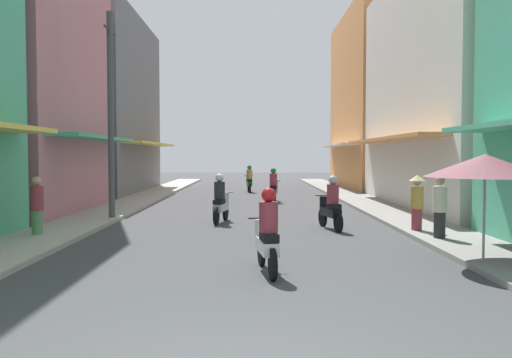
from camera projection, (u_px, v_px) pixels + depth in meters
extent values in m
plane|color=#424244|center=(249.00, 210.00, 21.04)|extent=(89.86, 89.86, 0.00)
cube|color=#ADA89E|center=(118.00, 208.00, 21.00)|extent=(1.90, 48.85, 0.12)
cube|color=gray|center=(379.00, 208.00, 21.07)|extent=(1.90, 48.85, 0.12)
cube|color=#4CB28C|center=(97.00, 138.00, 19.68)|extent=(1.10, 7.45, 0.12)
cube|color=slate|center=(89.00, 106.00, 30.25)|extent=(6.00, 11.57, 9.92)
cube|color=#EFD159|center=(151.00, 144.00, 30.37)|extent=(1.10, 10.42, 0.12)
cube|color=silver|center=(473.00, 87.00, 21.60)|extent=(6.00, 12.89, 9.84)
cube|color=#D88C4C|center=(387.00, 139.00, 21.67)|extent=(1.10, 11.60, 0.12)
cube|color=#D88C4C|center=(390.00, 101.00, 34.63)|extent=(6.00, 11.84, 11.32)
cube|color=silver|center=(336.00, 145.00, 34.73)|extent=(1.10, 10.65, 0.12)
cylinder|color=black|center=(226.00, 212.00, 17.58)|extent=(0.18, 0.57, 0.56)
cylinder|color=black|center=(216.00, 216.00, 16.35)|extent=(0.18, 0.57, 0.56)
cube|color=#B2B2B7|center=(221.00, 207.00, 16.91)|extent=(0.45, 1.03, 0.24)
cube|color=black|center=(219.00, 202.00, 16.70)|extent=(0.38, 0.60, 0.14)
cylinder|color=#B2B2B7|center=(225.00, 200.00, 17.44)|extent=(0.28, 0.28, 0.45)
cylinder|color=black|center=(225.00, 192.00, 17.43)|extent=(0.55, 0.13, 0.03)
cylinder|color=#262628|center=(220.00, 190.00, 16.74)|extent=(0.34, 0.34, 0.55)
sphere|color=silver|center=(219.00, 178.00, 16.72)|extent=(0.26, 0.26, 0.26)
cylinder|color=black|center=(323.00, 217.00, 16.04)|extent=(0.20, 0.56, 0.56)
cylinder|color=black|center=(338.00, 222.00, 14.82)|extent=(0.20, 0.56, 0.56)
cube|color=black|center=(331.00, 212.00, 15.37)|extent=(0.49, 1.04, 0.24)
cube|color=black|center=(333.00, 206.00, 15.17)|extent=(0.40, 0.61, 0.14)
cylinder|color=black|center=(324.00, 204.00, 15.90)|extent=(0.28, 0.28, 0.45)
cylinder|color=black|center=(324.00, 196.00, 15.88)|extent=(0.54, 0.15, 0.03)
cylinder|color=#99333F|center=(333.00, 194.00, 15.20)|extent=(0.34, 0.34, 0.55)
sphere|color=#B2B2B7|center=(333.00, 180.00, 15.18)|extent=(0.26, 0.26, 0.26)
cylinder|color=black|center=(261.00, 252.00, 10.36)|extent=(0.16, 0.57, 0.56)
cylinder|color=black|center=(273.00, 265.00, 9.12)|extent=(0.16, 0.57, 0.56)
cube|color=silver|center=(267.00, 246.00, 9.68)|extent=(0.42, 1.03, 0.24)
cube|color=black|center=(269.00, 237.00, 9.47)|extent=(0.35, 0.59, 0.14)
cylinder|color=silver|center=(262.00, 231.00, 10.21)|extent=(0.28, 0.28, 0.45)
cylinder|color=black|center=(262.00, 218.00, 10.20)|extent=(0.55, 0.11, 0.03)
cylinder|color=#99333F|center=(269.00, 217.00, 9.51)|extent=(0.34, 0.34, 0.55)
sphere|color=red|center=(269.00, 195.00, 9.49)|extent=(0.26, 0.26, 0.26)
cylinder|color=black|center=(248.00, 187.00, 31.51)|extent=(0.13, 0.56, 0.56)
cylinder|color=black|center=(250.00, 188.00, 30.27)|extent=(0.13, 0.56, 0.56)
cube|color=#197233|center=(249.00, 184.00, 30.83)|extent=(0.36, 1.02, 0.24)
cube|color=black|center=(249.00, 180.00, 30.63)|extent=(0.32, 0.58, 0.14)
cylinder|color=#197233|center=(249.00, 180.00, 31.37)|extent=(0.28, 0.28, 0.45)
cylinder|color=black|center=(249.00, 176.00, 31.36)|extent=(0.55, 0.07, 0.03)
cylinder|color=#BF8C3F|center=(249.00, 174.00, 30.66)|extent=(0.34, 0.34, 0.55)
sphere|color=#197233|center=(249.00, 167.00, 30.64)|extent=(0.26, 0.26, 0.26)
cylinder|color=black|center=(275.00, 195.00, 25.13)|extent=(0.15, 0.57, 0.56)
cylinder|color=black|center=(273.00, 197.00, 23.89)|extent=(0.15, 0.57, 0.56)
cube|color=maroon|center=(274.00, 191.00, 24.45)|extent=(0.41, 1.03, 0.24)
cube|color=black|center=(273.00, 187.00, 24.25)|extent=(0.35, 0.59, 0.14)
cylinder|color=maroon|center=(275.00, 186.00, 24.99)|extent=(0.28, 0.28, 0.45)
cylinder|color=black|center=(275.00, 181.00, 24.98)|extent=(0.55, 0.10, 0.03)
cylinder|color=#99333F|center=(273.00, 179.00, 24.28)|extent=(0.34, 0.34, 0.55)
sphere|color=#197233|center=(273.00, 171.00, 24.26)|extent=(0.26, 0.26, 0.26)
cylinder|color=#262628|center=(439.00, 227.00, 13.10)|extent=(0.28, 0.28, 0.76)
cylinder|color=beige|center=(440.00, 199.00, 13.06)|extent=(0.34, 0.34, 0.64)
sphere|color=tan|center=(440.00, 180.00, 13.04)|extent=(0.22, 0.22, 0.22)
cylinder|color=#598C59|center=(37.00, 225.00, 13.67)|extent=(0.28, 0.28, 0.74)
cylinder|color=#99333F|center=(37.00, 198.00, 13.64)|extent=(0.34, 0.34, 0.63)
sphere|color=tan|center=(36.00, 181.00, 13.62)|extent=(0.22, 0.22, 0.22)
cylinder|color=#99333F|center=(417.00, 221.00, 14.45)|extent=(0.28, 0.28, 0.71)
cylinder|color=#BF8C3F|center=(417.00, 198.00, 14.42)|extent=(0.34, 0.34, 0.60)
sphere|color=tan|center=(417.00, 182.00, 14.40)|extent=(0.22, 0.22, 0.22)
cone|color=#D1B77A|center=(417.00, 178.00, 14.40)|extent=(0.44, 0.44, 0.16)
cylinder|color=#99999E|center=(484.00, 214.00, 10.45)|extent=(0.05, 0.05, 2.01)
cone|color=#8C4C59|center=(485.00, 165.00, 10.40)|extent=(2.33, 2.33, 0.45)
cylinder|color=#4C4C4F|center=(111.00, 117.00, 17.33)|extent=(0.20, 0.20, 6.81)
cylinder|color=#3F382D|center=(110.00, 30.00, 17.20)|extent=(0.08, 1.20, 0.08)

